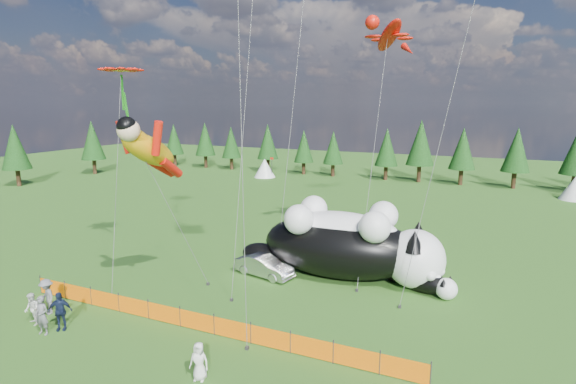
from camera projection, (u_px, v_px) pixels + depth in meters
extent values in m
plane|color=#13380A|center=(229.00, 306.00, 24.74)|extent=(160.00, 160.00, 0.00)
cylinder|color=#262626|center=(41.00, 284.00, 26.31)|extent=(0.06, 0.06, 1.10)
cylinder|color=#262626|center=(65.00, 290.00, 25.52)|extent=(0.06, 0.06, 1.10)
cylinder|color=#262626|center=(91.00, 296.00, 24.72)|extent=(0.06, 0.06, 1.10)
cylinder|color=#262626|center=(119.00, 302.00, 23.93)|extent=(0.06, 0.06, 1.10)
cylinder|color=#262626|center=(148.00, 309.00, 23.14)|extent=(0.06, 0.06, 1.10)
cylinder|color=#262626|center=(180.00, 316.00, 22.34)|extent=(0.06, 0.06, 1.10)
cylinder|color=#262626|center=(214.00, 324.00, 21.55)|extent=(0.06, 0.06, 1.10)
cylinder|color=#262626|center=(251.00, 333.00, 20.75)|extent=(0.06, 0.06, 1.10)
cylinder|color=#262626|center=(290.00, 342.00, 19.96)|extent=(0.06, 0.06, 1.10)
cylinder|color=#262626|center=(333.00, 352.00, 19.17)|extent=(0.06, 0.06, 1.10)
cylinder|color=#262626|center=(380.00, 362.00, 18.37)|extent=(0.06, 0.06, 1.10)
cylinder|color=#262626|center=(431.00, 374.00, 17.58)|extent=(0.06, 0.06, 1.10)
cube|color=#FF6B05|center=(53.00, 288.00, 25.93)|extent=(2.00, 0.04, 0.90)
cube|color=#FF6B05|center=(78.00, 294.00, 25.13)|extent=(2.00, 0.04, 0.90)
cube|color=#FF6B05|center=(105.00, 300.00, 24.34)|extent=(2.00, 0.04, 0.90)
cube|color=#FF6B05|center=(133.00, 306.00, 23.54)|extent=(2.00, 0.04, 0.90)
cube|color=#FF6B05|center=(164.00, 314.00, 22.75)|extent=(2.00, 0.04, 0.90)
cube|color=#FF6B05|center=(197.00, 321.00, 21.96)|extent=(2.00, 0.04, 0.90)
cube|color=#FF6B05|center=(232.00, 329.00, 21.16)|extent=(2.00, 0.04, 0.90)
cube|color=#FF6B05|center=(270.00, 338.00, 20.37)|extent=(2.00, 0.04, 0.90)
cube|color=#FF6B05|center=(311.00, 348.00, 19.57)|extent=(2.00, 0.04, 0.90)
cube|color=#FF6B05|center=(356.00, 358.00, 18.78)|extent=(2.00, 0.04, 0.90)
cube|color=#FF6B05|center=(405.00, 369.00, 17.98)|extent=(2.00, 0.04, 0.90)
ellipsoid|color=black|center=(339.00, 246.00, 28.63)|extent=(10.25, 5.09, 4.03)
ellipsoid|color=white|center=(340.00, 231.00, 28.43)|extent=(7.73, 3.65, 2.46)
sphere|color=white|center=(415.00, 259.00, 26.98)|extent=(3.58, 3.58, 3.58)
sphere|color=#CD4F54|center=(442.00, 262.00, 26.43)|extent=(0.50, 0.50, 0.50)
ellipsoid|color=black|center=(263.00, 254.00, 30.81)|extent=(3.19, 1.69, 1.57)
cone|color=black|center=(414.00, 241.00, 25.72)|extent=(1.25, 1.25, 1.25)
cone|color=black|center=(418.00, 231.00, 27.68)|extent=(1.25, 1.25, 1.25)
sphere|color=white|center=(383.00, 216.00, 28.70)|extent=(1.88, 1.88, 1.88)
sphere|color=white|center=(375.00, 227.00, 26.04)|extent=(1.88, 1.88, 1.88)
sphere|color=white|center=(314.00, 209.00, 30.40)|extent=(1.88, 1.88, 1.88)
sphere|color=white|center=(299.00, 219.00, 27.74)|extent=(1.88, 1.88, 1.88)
ellipsoid|color=black|center=(421.00, 279.00, 26.63)|extent=(3.85, 2.89, 1.39)
ellipsoid|color=white|center=(421.00, 274.00, 26.57)|extent=(2.88, 2.12, 0.85)
sphere|color=white|center=(446.00, 289.00, 25.47)|extent=(1.24, 1.24, 1.24)
sphere|color=#CD4F54|center=(455.00, 292.00, 25.09)|extent=(0.17, 0.17, 0.17)
ellipsoid|color=black|center=(394.00, 277.00, 28.06)|extent=(1.21, 0.93, 0.54)
cone|color=black|center=(444.00, 282.00, 25.13)|extent=(0.43, 0.43, 0.43)
cone|color=black|center=(450.00, 279.00, 25.62)|extent=(0.43, 0.43, 0.43)
sphere|color=white|center=(439.00, 271.00, 26.22)|extent=(0.65, 0.65, 0.65)
sphere|color=white|center=(430.00, 275.00, 25.56)|extent=(0.65, 0.65, 0.65)
sphere|color=white|center=(415.00, 264.00, 27.40)|extent=(0.65, 0.65, 0.65)
sphere|color=white|center=(405.00, 268.00, 26.73)|extent=(0.65, 0.65, 0.65)
imported|color=#BABABF|center=(265.00, 266.00, 28.90)|extent=(4.24, 2.22, 1.33)
imported|color=slate|center=(42.00, 315.00, 21.54)|extent=(0.77, 0.56, 1.94)
imported|color=silver|center=(32.00, 309.00, 22.49)|extent=(0.93, 0.77, 1.66)
imported|color=#141D37|center=(60.00, 311.00, 21.97)|extent=(1.28, 1.11, 1.96)
imported|color=slate|center=(47.00, 297.00, 23.64)|extent=(1.39, 1.05, 1.93)
imported|color=silver|center=(199.00, 361.00, 18.00)|extent=(0.88, 0.67, 1.61)
cylinder|color=#595959|center=(181.00, 221.00, 25.65)|extent=(0.03, 0.03, 9.02)
cube|color=#262626|center=(208.00, 284.00, 27.55)|extent=(0.15, 0.15, 0.16)
cylinder|color=#595959|center=(374.00, 151.00, 29.15)|extent=(0.03, 0.03, 17.87)
cube|color=#262626|center=(357.00, 290.00, 26.59)|extent=(0.15, 0.15, 0.16)
cylinder|color=#595959|center=(117.00, 177.00, 27.20)|extent=(0.03, 0.03, 14.01)
cube|color=#262626|center=(112.00, 296.00, 25.82)|extent=(0.15, 0.15, 0.16)
cube|color=#1D8B19|center=(124.00, 110.00, 29.08)|extent=(0.20, 0.20, 4.46)
cylinder|color=#595959|center=(244.00, 128.00, 26.61)|extent=(0.03, 0.03, 19.87)
cube|color=#262626|center=(232.00, 300.00, 25.32)|extent=(0.15, 0.15, 0.16)
cylinder|color=#595959|center=(452.00, 93.00, 23.47)|extent=(0.03, 0.03, 23.40)
cube|color=#262626|center=(400.00, 307.00, 24.48)|extent=(0.15, 0.15, 0.16)
cylinder|color=#595959|center=(242.00, 162.00, 19.80)|extent=(0.03, 0.03, 16.71)
cube|color=#262626|center=(247.00, 348.00, 20.34)|extent=(0.15, 0.15, 0.16)
cylinder|color=#595959|center=(291.00, 124.00, 29.80)|extent=(0.03, 0.03, 19.80)
cube|color=#262626|center=(276.00, 275.00, 29.01)|extent=(0.15, 0.15, 0.16)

